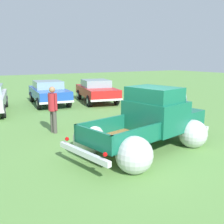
# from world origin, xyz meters

# --- Properties ---
(ground_plane) EXTENTS (80.00, 80.00, 0.00)m
(ground_plane) POSITION_xyz_m (0.00, 0.00, 0.00)
(ground_plane) COLOR #609347
(vintage_pickup_truck) EXTENTS (4.91, 3.49, 1.96)m
(vintage_pickup_truck) POSITION_xyz_m (0.38, 0.08, 0.76)
(vintage_pickup_truck) COLOR black
(vintage_pickup_truck) RESTS_ON ground
(show_car_1) EXTENTS (2.33, 4.60, 1.43)m
(show_car_1) POSITION_xyz_m (0.01, 9.52, 0.78)
(show_car_1) COLOR black
(show_car_1) RESTS_ON ground
(show_car_2) EXTENTS (2.77, 4.74, 1.43)m
(show_car_2) POSITION_xyz_m (2.94, 8.80, 0.78)
(show_car_2) COLOR black
(show_car_2) RESTS_ON ground
(spectator_0) EXTENTS (0.41, 0.54, 1.77)m
(spectator_0) POSITION_xyz_m (-1.75, 3.23, 1.02)
(spectator_0) COLOR #4C4742
(spectator_0) RESTS_ON ground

